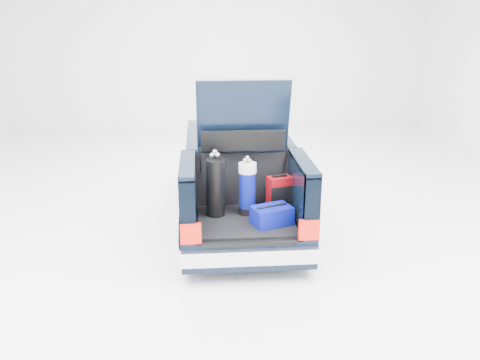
{
  "coord_description": "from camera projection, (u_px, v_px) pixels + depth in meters",
  "views": [
    {
      "loc": [
        -0.59,
        -7.9,
        3.34
      ],
      "look_at": [
        0.0,
        -0.5,
        0.84
      ],
      "focal_mm": 38.0,
      "sensor_mm": 36.0,
      "label": 1
    }
  ],
  "objects": [
    {
      "name": "ground",
      "position": [
        238.0,
        218.0,
        8.57
      ],
      "size": [
        14.0,
        14.0,
        0.0
      ],
      "primitive_type": "plane",
      "color": "white",
      "rests_on": "ground"
    },
    {
      "name": "car",
      "position": [
        237.0,
        178.0,
        8.46
      ],
      "size": [
        1.87,
        4.65,
        2.47
      ],
      "color": "black",
      "rests_on": "ground"
    },
    {
      "name": "red_suitcase",
      "position": [
        279.0,
        195.0,
        7.17
      ],
      "size": [
        0.38,
        0.31,
        0.55
      ],
      "rotation": [
        0.0,
        0.0,
        0.29
      ],
      "color": "#640308",
      "rests_on": "car"
    },
    {
      "name": "black_golf_bag",
      "position": [
        216.0,
        187.0,
        6.98
      ],
      "size": [
        0.3,
        0.35,
        0.94
      ],
      "rotation": [
        0.0,
        0.0,
        0.13
      ],
      "color": "black",
      "rests_on": "car"
    },
    {
      "name": "blue_golf_bag",
      "position": [
        247.0,
        188.0,
        7.08
      ],
      "size": [
        0.26,
        0.26,
        0.84
      ],
      "rotation": [
        0.0,
        0.0,
        0.03
      ],
      "color": "black",
      "rests_on": "car"
    },
    {
      "name": "blue_duffel",
      "position": [
        272.0,
        215.0,
        6.8
      ],
      "size": [
        0.6,
        0.49,
        0.27
      ],
      "rotation": [
        0.0,
        0.0,
        0.35
      ],
      "color": "#040A6C",
      "rests_on": "car"
    }
  ]
}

